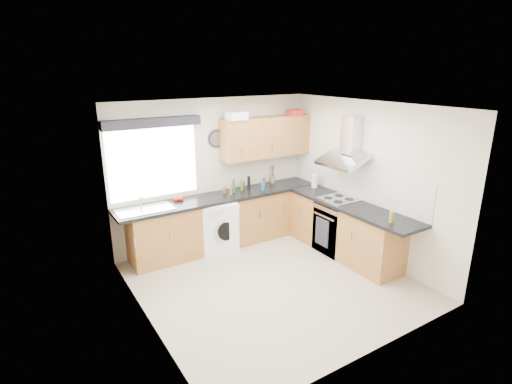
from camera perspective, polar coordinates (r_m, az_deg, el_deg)
ground_plane at (r=5.93m, az=2.40°, el=-12.71°), size 3.60×3.60×0.00m
ceiling at (r=5.15m, az=2.75°, el=12.13°), size 3.60×3.60×0.02m
wall_back at (r=6.90m, az=-5.98°, el=2.85°), size 3.60×0.02×2.50m
wall_front at (r=4.17m, az=16.92°, el=-7.79°), size 3.60×0.02×2.50m
wall_left at (r=4.68m, az=-15.93°, el=-4.86°), size 0.02×3.60×2.50m
wall_right at (r=6.56m, az=15.60°, el=1.53°), size 0.02×3.60×2.50m
window at (r=6.44m, az=-14.42°, el=4.09°), size 1.40×0.02×1.10m
window_blind at (r=6.25m, az=-14.60°, el=9.57°), size 1.50×0.18×0.14m
splashback at (r=6.77m, az=13.64°, el=1.54°), size 0.01×3.00×0.54m
base_cab_back at (r=6.87m, az=-5.43°, el=-4.42°), size 3.00×0.58×0.86m
base_cab_corner at (r=7.66m, az=5.33°, el=-2.07°), size 0.60×0.60×0.86m
base_cab_right at (r=6.72m, az=12.42°, el=-5.26°), size 0.58×2.10×0.86m
worktop_back at (r=6.75m, az=-4.75°, el=-0.69°), size 3.60×0.62×0.05m
worktop_right at (r=6.46m, az=13.54°, el=-1.96°), size 0.62×2.42×0.05m
sink at (r=6.26m, az=-15.61°, el=-2.11°), size 0.84×0.46×0.10m
oven at (r=6.82m, az=11.47°, el=-4.92°), size 0.56×0.58×0.85m
hob_plate at (r=6.65m, az=11.73°, el=-0.99°), size 0.52×0.52×0.01m
extractor_hood at (r=6.51m, az=12.83°, el=6.31°), size 0.52×0.78×0.66m
upper_cabinets at (r=7.10m, az=1.46°, el=7.89°), size 1.70×0.35×0.70m
washing_machine at (r=6.75m, az=-5.39°, el=-4.78°), size 0.73×0.71×0.86m
wall_clock at (r=6.77m, az=-5.60°, el=7.57°), size 0.30×0.04×0.30m
casserole at (r=6.62m, az=-2.78°, el=10.82°), size 0.34×0.26×0.13m
storage_box at (r=7.28m, az=5.58°, el=11.24°), size 0.25×0.21×0.11m
utensil_pot at (r=7.45m, az=2.37°, el=1.86°), size 0.11×0.11×0.14m
kitchen_roll at (r=7.22m, az=8.38°, el=1.61°), size 0.14×0.14×0.24m
tomato_cluster at (r=6.57m, az=-11.05°, el=-0.90°), size 0.18×0.18×0.07m
jar_0 at (r=6.86m, az=-3.20°, el=0.86°), size 0.04×0.04×0.23m
jar_1 at (r=7.30m, az=1.17°, el=1.50°), size 0.05×0.05×0.13m
jar_2 at (r=6.97m, az=-2.06°, el=0.99°), size 0.05×0.05×0.19m
jar_3 at (r=6.85m, az=-4.51°, el=0.23°), size 0.07×0.07×0.10m
jar_4 at (r=7.09m, az=-1.02°, el=1.42°), size 0.05×0.05×0.22m
jar_5 at (r=7.08m, az=-1.88°, el=0.96°), size 0.07×0.07×0.12m
jar_6 at (r=6.74m, az=-3.59°, el=0.34°), size 0.04×0.04×0.18m
jar_7 at (r=6.99m, az=0.99°, el=0.92°), size 0.08×0.08×0.16m
bottle_0 at (r=5.84m, az=18.82°, el=-3.37°), size 0.07×0.07×0.17m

